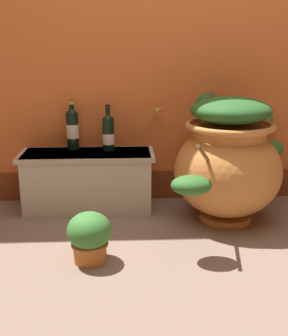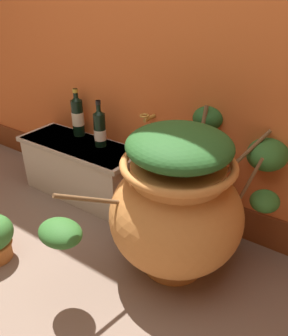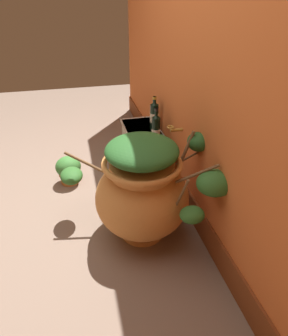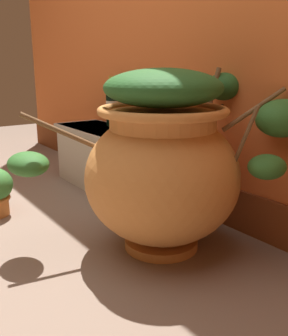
{
  "view_description": "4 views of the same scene",
  "coord_description": "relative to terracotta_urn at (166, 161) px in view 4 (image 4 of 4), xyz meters",
  "views": [
    {
      "loc": [
        -0.27,
        -1.83,
        1.07
      ],
      "look_at": [
        -0.15,
        0.84,
        0.3
      ],
      "focal_mm": 46.75,
      "sensor_mm": 36.0,
      "label": 1
    },
    {
      "loc": [
        0.97,
        -0.49,
        1.29
      ],
      "look_at": [
        0.03,
        0.89,
        0.38
      ],
      "focal_mm": 35.83,
      "sensor_mm": 36.0,
      "label": 2
    },
    {
      "loc": [
        2.01,
        0.3,
        1.58
      ],
      "look_at": [
        -0.01,
        0.78,
        0.33
      ],
      "focal_mm": 32.53,
      "sensor_mm": 36.0,
      "label": 3
    },
    {
      "loc": [
        1.55,
        -0.27,
        0.77
      ],
      "look_at": [
        0.02,
        0.83,
        0.26
      ],
      "focal_mm": 40.69,
      "sensor_mm": 36.0,
      "label": 4
    }
  ],
  "objects": [
    {
      "name": "wine_bottle_left",
      "position": [
        -0.97,
        0.32,
        0.14
      ],
      "size": [
        0.08,
        0.08,
        0.32
      ],
      "color": "black",
      "rests_on": "stone_ledge"
    },
    {
      "name": "stone_ledge",
      "position": [
        -0.87,
        0.22,
        -0.18
      ],
      "size": [
        0.86,
        0.33,
        0.38
      ],
      "color": "beige",
      "rests_on": "ground_plane"
    },
    {
      "name": "terracotta_urn",
      "position": [
        0.0,
        0.0,
        0.0
      ],
      "size": [
        0.81,
        1.22,
        0.76
      ],
      "color": "#CC7F3D",
      "rests_on": "ground_plane"
    },
    {
      "name": "wine_bottle_middle",
      "position": [
        -0.73,
        0.28,
        0.12
      ],
      "size": [
        0.08,
        0.08,
        0.3
      ],
      "color": "black",
      "rests_on": "stone_ledge"
    }
  ]
}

